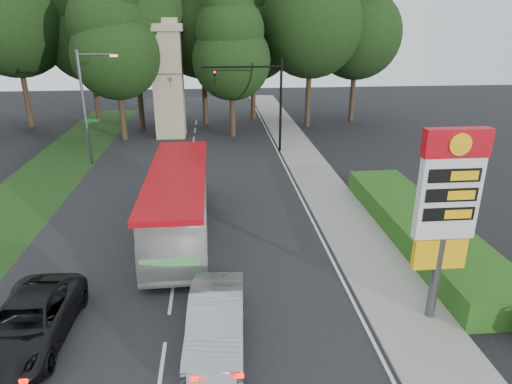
{
  "coord_description": "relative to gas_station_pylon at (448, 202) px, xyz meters",
  "views": [
    {
      "loc": [
        1.83,
        -10.91,
        9.93
      ],
      "look_at": [
        3.72,
        9.34,
        2.2
      ],
      "focal_mm": 32.0,
      "sensor_mm": 36.0,
      "label": 1
    }
  ],
  "objects": [
    {
      "name": "monument",
      "position": [
        -11.2,
        28.01,
        0.66
      ],
      "size": [
        3.0,
        3.0,
        10.05
      ],
      "color": "gray",
      "rests_on": "ground"
    },
    {
      "name": "tree_west_near",
      "position": [
        -19.2,
        35.01,
        5.57
      ],
      "size": [
        8.4,
        8.4,
        16.5
      ],
      "color": "#2D2116",
      "rests_on": "ground"
    },
    {
      "name": "tree_east_mid",
      "position": [
        1.8,
        31.01,
        6.91
      ],
      "size": [
        9.52,
        9.52,
        18.7
      ],
      "color": "#2D2116",
      "rests_on": "ground"
    },
    {
      "name": "transit_bus",
      "position": [
        -9.21,
        7.9,
        -2.87
      ],
      "size": [
        2.83,
        11.36,
        3.15
      ],
      "primitive_type": "imported",
      "rotation": [
        0.0,
        0.0,
        0.02
      ],
      "color": "silver",
      "rests_on": "ground"
    },
    {
      "name": "ground",
      "position": [
        -9.2,
        -1.99,
        -4.45
      ],
      "size": [
        120.0,
        120.0,
        0.0
      ],
      "primitive_type": "plane",
      "color": "black",
      "rests_on": "ground"
    },
    {
      "name": "tree_monument_right",
      "position": [
        -5.7,
        27.51,
        3.56
      ],
      "size": [
        6.72,
        6.72,
        13.2
      ],
      "color": "#2D2116",
      "rests_on": "ground"
    },
    {
      "name": "suv_charcoal",
      "position": [
        -13.57,
        0.01,
        -3.7
      ],
      "size": [
        2.66,
        5.46,
        1.49
      ],
      "primitive_type": "imported",
      "rotation": [
        0.0,
        0.0,
        -0.03
      ],
      "color": "black",
      "rests_on": "ground"
    },
    {
      "name": "sidewalk_right",
      "position": [
        -0.7,
        10.01,
        -4.39
      ],
      "size": [
        3.0,
        80.0,
        0.12
      ],
      "primitive_type": "cube",
      "color": "gray",
      "rests_on": "ground"
    },
    {
      "name": "gas_station_pylon",
      "position": [
        0.0,
        0.0,
        0.0
      ],
      "size": [
        2.1,
        0.45,
        6.85
      ],
      "color": "#59595E",
      "rests_on": "ground"
    },
    {
      "name": "tree_far_east",
      "position": [
        6.8,
        33.01,
        5.9
      ],
      "size": [
        8.68,
        8.68,
        17.05
      ],
      "color": "#2D2116",
      "rests_on": "ground"
    },
    {
      "name": "road_surface",
      "position": [
        -9.2,
        10.01,
        -4.44
      ],
      "size": [
        14.0,
        80.0,
        0.02
      ],
      "primitive_type": "cube",
      "color": "black",
      "rests_on": "ground"
    },
    {
      "name": "traffic_signal_mast",
      "position": [
        -3.52,
        22.0,
        0.22
      ],
      "size": [
        6.1,
        0.35,
        7.2
      ],
      "color": "black",
      "rests_on": "ground"
    },
    {
      "name": "sedan_silver",
      "position": [
        -7.51,
        -0.61,
        -3.62
      ],
      "size": [
        2.05,
        5.12,
        1.65
      ],
      "primitive_type": "imported",
      "rotation": [
        0.0,
        0.0,
        -0.06
      ],
      "color": "#95989B",
      "rests_on": "ground"
    },
    {
      "name": "grass_verge_left",
      "position": [
        -18.7,
        16.01,
        -4.44
      ],
      "size": [
        5.0,
        50.0,
        0.02
      ],
      "primitive_type": "cube",
      "color": "#193814",
      "rests_on": "ground"
    },
    {
      "name": "tree_monument_left",
      "position": [
        -15.2,
        27.01,
        4.23
      ],
      "size": [
        7.28,
        7.28,
        14.3
      ],
      "color": "#2D2116",
      "rests_on": "ground"
    },
    {
      "name": "tree_center_right",
      "position": [
        -8.2,
        33.01,
        6.57
      ],
      "size": [
        9.24,
        9.24,
        18.15
      ],
      "color": "#2D2116",
      "rests_on": "ground"
    },
    {
      "name": "hedge",
      "position": [
        2.3,
        6.01,
        -3.85
      ],
      "size": [
        3.0,
        14.0,
        1.2
      ],
      "primitive_type": "cube",
      "color": "#234C14",
      "rests_on": "ground"
    },
    {
      "name": "tree_east_near",
      "position": [
        -3.2,
        35.01,
        5.23
      ],
      "size": [
        8.12,
        8.12,
        15.95
      ],
      "color": "#2D2116",
      "rests_on": "ground"
    },
    {
      "name": "streetlight_signs",
      "position": [
        -16.19,
        20.01,
        -0.01
      ],
      "size": [
        2.75,
        0.98,
        8.0
      ],
      "color": "#59595E",
      "rests_on": "ground"
    }
  ]
}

